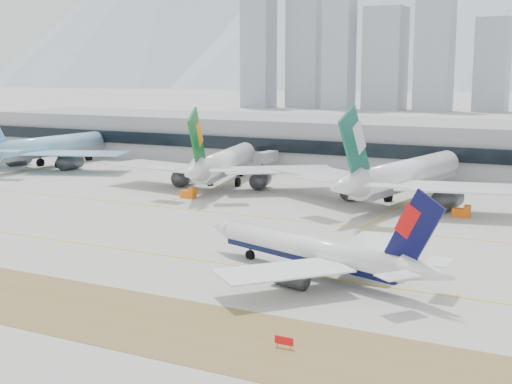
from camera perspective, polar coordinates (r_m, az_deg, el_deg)
The scene contains 10 objects.
ground at distance 124.38m, azimuth -7.48°, elevation -4.32°, with size 3000.00×3000.00×0.00m, color #AAA89F.
taxiing_airliner at distance 104.75m, azimuth 4.94°, elevation -4.83°, with size 44.34×37.68×15.31m.
widebody_korean at distance 234.43m, azimuth -16.43°, elevation 3.40°, with size 64.33×62.66×22.92m.
widebody_eva at distance 186.66m, azimuth -2.68°, elevation 2.23°, with size 60.14×60.01×22.13m.
widebody_cathay at distance 164.80m, azimuth 11.68°, elevation 1.22°, with size 65.78×65.00×23.71m.
terminal at distance 225.61m, azimuth 9.50°, elevation 3.80°, with size 280.00×43.10×15.00m.
hold_sign_right at distance 79.01m, azimuth 2.25°, elevation -11.82°, with size 2.20×0.15×1.35m.
gse_b at distance 170.73m, azimuth -5.39°, elevation -0.13°, with size 3.55×2.00×2.60m.
gse_c at distance 153.62m, azimuth 16.16°, elevation -1.56°, with size 3.55×2.00×2.60m.
city_skyline at distance 579.87m, azimuth 10.11°, elevation 11.41°, with size 342.00×49.80×140.00m.
Camera 1 is at (69.89, -98.52, 29.68)m, focal length 50.00 mm.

